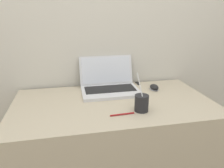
# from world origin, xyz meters

# --- Properties ---
(wall_back) EXTENTS (7.00, 0.04, 2.50)m
(wall_back) POSITION_xyz_m (0.00, 0.71, 1.25)
(wall_back) COLOR silver
(wall_back) RESTS_ON ground_plane
(desk) EXTENTS (1.22, 0.67, 0.73)m
(desk) POSITION_xyz_m (0.00, 0.33, 0.36)
(desk) COLOR beige
(desk) RESTS_ON ground_plane
(laptop) EXTENTS (0.39, 0.33, 0.22)m
(laptop) POSITION_xyz_m (0.01, 0.54, 0.77)
(laptop) COLOR silver
(laptop) RESTS_ON desk
(drink_cup) EXTENTS (0.08, 0.08, 0.22)m
(drink_cup) POSITION_xyz_m (0.13, 0.18, 0.77)
(drink_cup) COLOR #232326
(drink_cup) RESTS_ON desk
(computer_mouse) EXTENTS (0.06, 0.08, 0.04)m
(computer_mouse) POSITION_xyz_m (0.33, 0.48, 0.74)
(computer_mouse) COLOR #B2B2B7
(computer_mouse) RESTS_ON desk
(usb_stick) EXTENTS (0.02, 0.06, 0.01)m
(usb_stick) POSITION_xyz_m (0.25, 0.63, 0.73)
(usb_stick) COLOR black
(usb_stick) RESTS_ON desk
(pen) EXTENTS (0.14, 0.02, 0.01)m
(pen) POSITION_xyz_m (0.01, 0.15, 0.73)
(pen) COLOR #A51E1E
(pen) RESTS_ON desk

